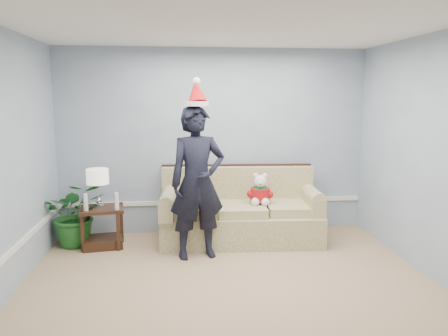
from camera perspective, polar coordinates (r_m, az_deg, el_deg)
name	(u,v)px	position (r m, az deg, el deg)	size (l,w,h in m)	color
room_shell	(238,170)	(3.96, 1.80, -0.27)	(4.54, 5.04, 2.74)	tan
wainscot_trim	(124,231)	(5.31, -12.89, -7.98)	(4.49, 4.99, 0.06)	white
sofa	(240,214)	(6.19, 2.14, -6.08)	(2.25, 1.08, 1.03)	olive
side_table	(103,231)	(6.16, -15.55, -7.98)	(0.63, 0.55, 0.55)	#391D14
table_lamp	(98,178)	(6.01, -16.18, -1.28)	(0.29, 0.29, 0.52)	silver
candle_pair	(101,202)	(5.89, -15.74, -4.35)	(0.45, 0.06, 0.23)	silver
houseplant	(76,213)	(6.28, -18.78, -5.63)	(0.80, 0.69, 0.89)	#1D6121
man	(197,183)	(5.41, -3.50, -1.94)	(0.69, 0.46, 1.91)	black
santa_hat	(196,94)	(5.33, -3.62, 9.67)	(0.36, 0.39, 0.35)	white
teddy_bear	(260,193)	(6.05, 4.75, -3.24)	(0.31, 0.33, 0.44)	white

